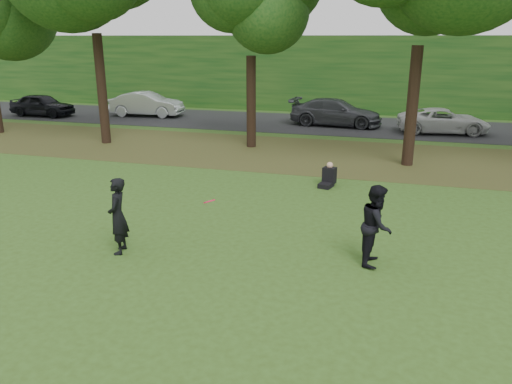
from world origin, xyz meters
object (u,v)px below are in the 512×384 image
player_left (118,216)px  frisbee (209,201)px  seated_person (328,177)px  player_right (377,225)px

player_left → frisbee: player_left is taller
player_left → seated_person: player_left is taller
player_left → seated_person: size_ratio=2.21×
frisbee → seated_person: frisbee is taller
player_right → seated_person: player_right is taller
player_left → frisbee: (2.21, 0.24, 0.49)m
player_left → player_right: size_ratio=0.99×
player_right → seated_person: 6.16m
player_right → seated_person: size_ratio=2.22×
player_left → seated_person: bearing=133.5°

